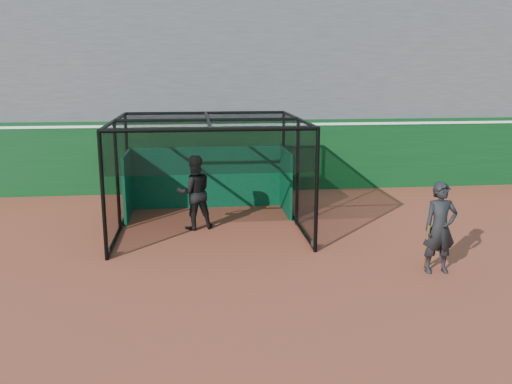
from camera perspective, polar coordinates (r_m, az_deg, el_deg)
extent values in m
plane|color=brown|center=(11.20, -2.99, -9.39)|extent=(120.00, 120.00, 0.00)
cube|color=#093513|center=(19.09, -4.67, 3.79)|extent=(50.00, 0.45, 2.50)
cube|color=white|center=(18.95, -4.73, 7.08)|extent=(50.00, 0.50, 0.08)
cube|color=#4C4C4F|center=(22.74, -5.14, 11.87)|extent=(50.00, 7.85, 7.75)
cube|color=#074629|center=(16.86, -5.17, 1.55)|extent=(4.70, 0.10, 1.90)
cylinder|color=black|center=(12.98, -15.32, -6.15)|extent=(0.08, 0.22, 0.22)
cylinder|color=black|center=(13.12, 6.06, -5.55)|extent=(0.08, 0.22, 0.22)
cylinder|color=black|center=(17.08, -13.21, -1.48)|extent=(0.08, 0.22, 0.22)
cylinder|color=black|center=(17.19, 2.95, -1.07)|extent=(0.08, 0.22, 0.22)
imported|color=black|center=(14.59, -6.51, -0.04)|extent=(1.13, 0.97, 2.01)
imported|color=black|center=(12.00, 18.81, -3.61)|extent=(0.71, 0.47, 1.95)
cylinder|color=#593819|center=(12.07, 17.48, -5.55)|extent=(0.16, 0.39, 1.03)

